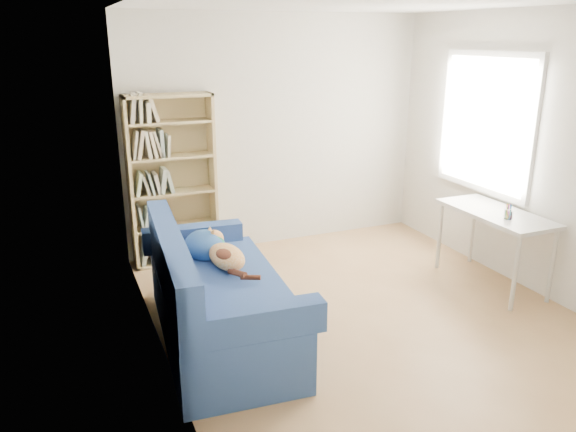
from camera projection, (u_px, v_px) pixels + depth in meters
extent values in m
plane|color=#A6794A|center=(362.00, 312.00, 5.00)|extent=(4.00, 4.00, 0.00)
cube|color=silver|center=(278.00, 133.00, 6.36)|extent=(3.50, 0.04, 2.60)
cube|color=silver|center=(570.00, 252.00, 2.85)|extent=(3.50, 0.04, 2.60)
cube|color=silver|center=(153.00, 192.00, 3.96)|extent=(0.04, 4.00, 2.60)
cube|color=silver|center=(530.00, 153.00, 5.25)|extent=(0.04, 4.00, 2.60)
cube|color=white|center=(376.00, 0.00, 4.20)|extent=(3.50, 4.00, 0.04)
cube|color=white|center=(487.00, 123.00, 5.71)|extent=(0.01, 1.20, 1.30)
cube|color=navy|center=(221.00, 312.00, 4.50)|extent=(1.05, 1.98, 0.48)
cube|color=navy|center=(172.00, 264.00, 4.21)|extent=(0.32, 1.92, 0.47)
cube|color=navy|center=(193.00, 237.00, 5.16)|extent=(0.92, 0.24, 0.21)
cube|color=navy|center=(257.00, 322.00, 3.62)|extent=(0.92, 0.24, 0.21)
cube|color=navy|center=(222.00, 282.00, 4.42)|extent=(1.02, 1.83, 0.05)
ellipsoid|color=#315EA0|center=(205.00, 245.00, 4.87)|extent=(0.35, 0.39, 0.26)
ellipsoid|color=#C06316|center=(227.00, 257.00, 4.60)|extent=(0.30, 0.49, 0.19)
ellipsoid|color=silver|center=(230.00, 253.00, 4.75)|extent=(0.17, 0.21, 0.12)
ellipsoid|color=#33160E|center=(225.00, 255.00, 4.52)|extent=(0.17, 0.25, 0.09)
sphere|color=#C06316|center=(218.00, 238.00, 4.88)|extent=(0.17, 0.17, 0.17)
cone|color=#C06316|center=(214.00, 229.00, 4.89)|extent=(0.07, 0.08, 0.08)
cone|color=#C06316|center=(216.00, 232.00, 4.82)|extent=(0.07, 0.08, 0.08)
cylinder|color=#22AD70|center=(220.00, 244.00, 4.82)|extent=(0.13, 0.06, 0.13)
cylinder|color=#33160E|center=(234.00, 274.00, 4.37)|extent=(0.12, 0.18, 0.06)
cube|color=tan|center=(130.00, 185.00, 5.72)|extent=(0.03, 0.28, 1.79)
cube|color=tan|center=(213.00, 177.00, 6.04)|extent=(0.03, 0.28, 1.79)
cube|color=tan|center=(167.00, 95.00, 5.61)|extent=(0.90, 0.28, 0.03)
cube|color=tan|center=(177.00, 259.00, 6.15)|extent=(0.90, 0.28, 0.03)
cube|color=tan|center=(170.00, 178.00, 5.99)|extent=(0.90, 0.02, 1.79)
cube|color=silver|center=(496.00, 213.00, 5.36)|extent=(0.53, 1.16, 0.04)
cylinder|color=silver|center=(473.00, 231.00, 6.02)|extent=(0.04, 0.04, 0.71)
cylinder|color=silver|center=(552.00, 266.00, 5.08)|extent=(0.04, 0.04, 0.71)
cylinder|color=silver|center=(440.00, 236.00, 5.86)|extent=(0.04, 0.04, 0.71)
cylinder|color=silver|center=(515.00, 274.00, 4.92)|extent=(0.04, 0.04, 0.71)
cylinder|color=white|center=(508.00, 214.00, 5.12)|extent=(0.08, 0.08, 0.09)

